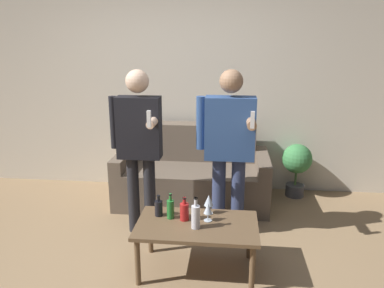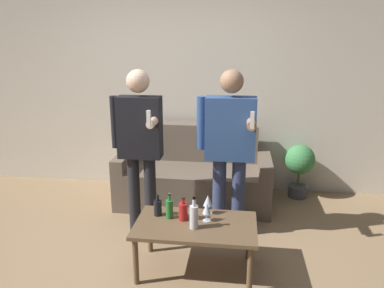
{
  "view_description": "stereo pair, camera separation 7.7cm",
  "coord_description": "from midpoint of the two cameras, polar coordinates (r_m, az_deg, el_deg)",
  "views": [
    {
      "loc": [
        0.68,
        -2.51,
        1.84
      ],
      "look_at": [
        0.35,
        0.64,
        0.95
      ],
      "focal_mm": 35.0,
      "sensor_mm": 36.0,
      "label": 1
    },
    {
      "loc": [
        0.76,
        -2.5,
        1.84
      ],
      "look_at": [
        0.35,
        0.64,
        0.95
      ],
      "focal_mm": 35.0,
      "sensor_mm": 36.0,
      "label": 2
    }
  ],
  "objects": [
    {
      "name": "potted_plant",
      "position": [
        4.61,
        15.22,
        -2.83
      ],
      "size": [
        0.35,
        0.35,
        0.65
      ],
      "color": "#4C4C51",
      "rests_on": "ground_plane"
    },
    {
      "name": "wine_glass_near",
      "position": [
        3.05,
        1.72,
        -9.87
      ],
      "size": [
        0.07,
        0.07,
        0.15
      ],
      "color": "silver",
      "rests_on": "coffee_table"
    },
    {
      "name": "bottle_yellow",
      "position": [
        3.07,
        -1.9,
        -10.18
      ],
      "size": [
        0.07,
        0.07,
        0.2
      ],
      "color": "#B21E1E",
      "rests_on": "coffee_table"
    },
    {
      "name": "bottle_orange",
      "position": [
        2.94,
        -0.21,
        -10.93
      ],
      "size": [
        0.07,
        0.07,
        0.26
      ],
      "color": "silver",
      "rests_on": "coffee_table"
    },
    {
      "name": "couch",
      "position": [
        4.37,
        -0.39,
        -4.78
      ],
      "size": [
        1.72,
        0.82,
        0.87
      ],
      "color": "#6B5B4C",
      "rests_on": "ground_plane"
    },
    {
      "name": "coffee_table",
      "position": [
        3.07,
        0.02,
        -12.84
      ],
      "size": [
        0.97,
        0.56,
        0.42
      ],
      "color": "brown",
      "rests_on": "ground_plane"
    },
    {
      "name": "person_standing_right",
      "position": [
        3.45,
        5.01,
        0.21
      ],
      "size": [
        0.54,
        0.42,
        1.59
      ],
      "color": "navy",
      "rests_on": "ground_plane"
    },
    {
      "name": "bottle_green",
      "position": [
        3.1,
        -4.02,
        -9.79
      ],
      "size": [
        0.06,
        0.06,
        0.22
      ],
      "color": "#23752D",
      "rests_on": "coffee_table"
    },
    {
      "name": "bottle_dark",
      "position": [
        3.16,
        -5.81,
        -9.62
      ],
      "size": [
        0.07,
        0.07,
        0.18
      ],
      "color": "black",
      "rests_on": "coffee_table"
    },
    {
      "name": "wine_glass_far",
      "position": [
        3.16,
        1.86,
        -8.66
      ],
      "size": [
        0.08,
        0.08,
        0.17
      ],
      "color": "silver",
      "rests_on": "coffee_table"
    },
    {
      "name": "wall_back",
      "position": [
        4.63,
        -3.04,
        9.6
      ],
      "size": [
        8.0,
        0.06,
        2.7
      ],
      "color": "beige",
      "rests_on": "ground_plane"
    },
    {
      "name": "person_standing_left",
      "position": [
        3.51,
        -8.71,
        0.57
      ],
      "size": [
        0.47,
        0.41,
        1.58
      ],
      "color": "#232328",
      "rests_on": "ground_plane"
    },
    {
      "name": "ground_plane",
      "position": [
        3.19,
        -8.75,
        -19.75
      ],
      "size": [
        16.0,
        16.0,
        0.0
      ],
      "primitive_type": "plane",
      "color": "#997A56"
    }
  ]
}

